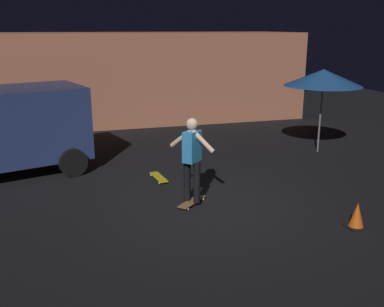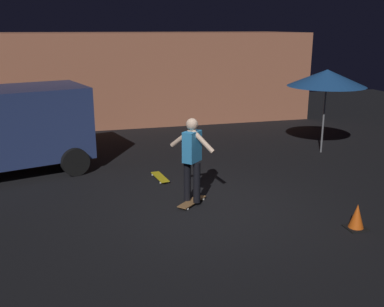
% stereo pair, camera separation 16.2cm
% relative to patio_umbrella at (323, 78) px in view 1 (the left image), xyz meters
% --- Properties ---
extents(ground_plane, '(28.00, 28.00, 0.00)m').
position_rel_patio_umbrella_xyz_m(ground_plane, '(-4.24, -3.03, -2.07)').
color(ground_plane, black).
extents(low_building, '(12.47, 3.99, 3.20)m').
position_rel_patio_umbrella_xyz_m(low_building, '(-4.27, 6.32, -0.47)').
color(low_building, '#B76B4C').
rests_on(low_building, ground_plane).
extents(patio_umbrella, '(2.10, 2.10, 2.30)m').
position_rel_patio_umbrella_xyz_m(patio_umbrella, '(0.00, 0.00, 0.00)').
color(patio_umbrella, slate).
rests_on(patio_umbrella, ground_plane).
extents(skateboard_ridden, '(0.70, 0.68, 0.07)m').
position_rel_patio_umbrella_xyz_m(skateboard_ridden, '(-4.49, -2.76, -2.02)').
color(skateboard_ridden, olive).
rests_on(skateboard_ridden, ground_plane).
extents(skateboard_spare, '(0.30, 0.80, 0.07)m').
position_rel_patio_umbrella_xyz_m(skateboard_spare, '(-4.82, -1.12, -2.02)').
color(skateboard_spare, gold).
rests_on(skateboard_spare, ground_plane).
extents(skater, '(0.74, 0.78, 1.67)m').
position_rel_patio_umbrella_xyz_m(skater, '(-4.49, -2.76, -1.04)').
color(skater, black).
rests_on(skater, skateboard_ridden).
extents(traffic_cone, '(0.34, 0.34, 0.46)m').
position_rel_patio_umbrella_xyz_m(traffic_cone, '(-2.02, -4.58, -1.86)').
color(traffic_cone, black).
rests_on(traffic_cone, ground_plane).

